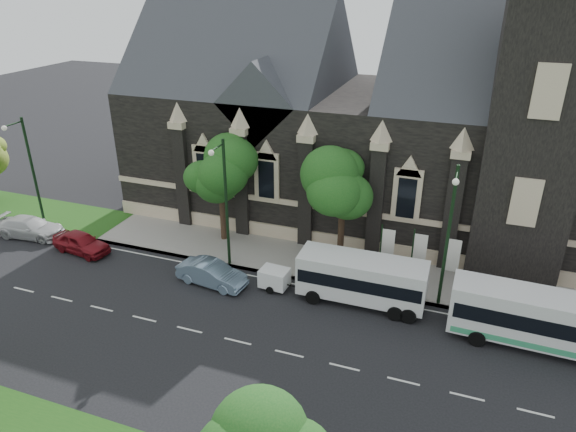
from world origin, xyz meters
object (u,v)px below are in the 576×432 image
at_px(tree_walk_left, 224,168).
at_px(banner_flag_left, 385,248).
at_px(street_lamp_near, 449,231).
at_px(shuttle_bus, 362,278).
at_px(tree_walk_right, 347,182).
at_px(banner_flag_center, 417,253).
at_px(car_far_red, 81,243).
at_px(tour_coach, 560,323).
at_px(sedan, 212,274).
at_px(street_lamp_mid, 225,198).
at_px(banner_flag_right, 450,258).
at_px(box_trailer, 275,278).
at_px(car_far_white, 30,227).
at_px(street_lamp_far, 30,169).

distance_m(tree_walk_left, banner_flag_left, 12.66).
bearing_deg(street_lamp_near, shuttle_bus, -167.02).
bearing_deg(tree_walk_right, tree_walk_left, -179.94).
height_order(banner_flag_left, banner_flag_center, same).
bearing_deg(banner_flag_center, car_far_red, -171.01).
height_order(tour_coach, sedan, tour_coach).
xyz_separation_m(street_lamp_mid, banner_flag_right, (14.29, 1.91, -2.73)).
xyz_separation_m(banner_flag_left, box_trailer, (-6.30, -3.38, -1.61)).
relative_size(tree_walk_right, street_lamp_mid, 0.87).
height_order(banner_flag_center, box_trailer, banner_flag_center).
bearing_deg(tour_coach, banner_flag_right, 148.14).
relative_size(banner_flag_left, sedan, 0.86).
height_order(shuttle_bus, car_far_white, shuttle_bus).
bearing_deg(banner_flag_center, banner_flag_right, 0.00).
bearing_deg(shuttle_bus, tree_walk_left, 157.20).
distance_m(banner_flag_left, tour_coach, 10.64).
distance_m(street_lamp_mid, sedan, 4.94).
relative_size(banner_flag_center, box_trailer, 1.54).
distance_m(tree_walk_right, car_far_red, 19.49).
relative_size(tour_coach, shuttle_bus, 1.44).
bearing_deg(banner_flag_right, car_far_red, -171.72).
bearing_deg(street_lamp_mid, tree_walk_right, 26.65).
bearing_deg(box_trailer, tour_coach, 2.13).
bearing_deg(box_trailer, street_lamp_near, 12.34).
bearing_deg(street_lamp_near, car_far_red, -175.97).
bearing_deg(tree_walk_right, car_far_white, -168.69).
distance_m(banner_flag_left, car_far_white, 26.68).
relative_size(tree_walk_left, box_trailer, 2.94).
distance_m(tree_walk_right, shuttle_bus, 6.62).
xyz_separation_m(banner_flag_left, car_far_white, (-26.46, -2.96, -1.62)).
xyz_separation_m(banner_flag_center, car_far_red, (-23.11, -3.66, -1.62)).
height_order(street_lamp_near, street_lamp_mid, same).
relative_size(tree_walk_left, car_far_red, 1.71).
bearing_deg(banner_flag_left, car_far_red, -170.18).
bearing_deg(street_lamp_far, banner_flag_center, 3.86).
bearing_deg(banner_flag_left, street_lamp_near, -27.18).
height_order(banner_flag_right, car_far_white, banner_flag_right).
bearing_deg(banner_flag_center, street_lamp_far, -176.14).
xyz_separation_m(tree_walk_left, street_lamp_mid, (1.80, -3.61, -0.62)).
bearing_deg(banner_flag_center, shuttle_bus, -133.59).
height_order(shuttle_bus, box_trailer, shuttle_bus).
bearing_deg(tree_walk_right, street_lamp_near, -28.06).
bearing_deg(banner_flag_center, sedan, -160.82).
bearing_deg(banner_flag_right, banner_flag_left, 180.00).
bearing_deg(street_lamp_far, tree_walk_right, 8.86).
xyz_separation_m(tree_walk_left, shuttle_bus, (11.28, -4.65, -4.03)).
xyz_separation_m(banner_flag_center, sedan, (-12.29, -4.27, -1.61)).
relative_size(tour_coach, box_trailer, 4.24).
height_order(box_trailer, car_far_red, car_far_red).
distance_m(street_lamp_far, sedan, 16.75).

